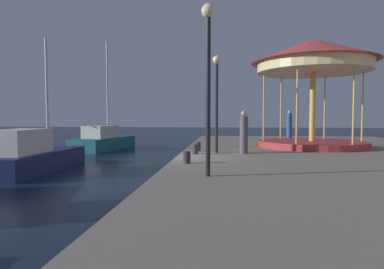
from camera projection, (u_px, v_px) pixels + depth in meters
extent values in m
plane|color=black|center=(177.00, 177.00, 12.81)|extent=(120.00, 120.00, 0.00)
cube|color=gray|center=(355.00, 169.00, 12.14)|extent=(13.25, 27.81, 0.80)
cube|color=#19606B|center=(104.00, 144.00, 23.32)|extent=(3.13, 5.76, 0.87)
cube|color=beige|center=(100.00, 132.00, 22.85)|extent=(1.92, 2.64, 0.83)
cylinder|color=silver|center=(107.00, 89.00, 23.64)|extent=(0.12, 0.12, 6.84)
cylinder|color=silver|center=(98.00, 125.00, 22.60)|extent=(0.54, 2.42, 0.08)
cube|color=#19214C|center=(35.00, 161.00, 14.25)|extent=(2.00, 5.67, 0.83)
cube|color=beige|center=(21.00, 142.00, 13.24)|extent=(1.39, 2.50, 0.99)
cylinder|color=silver|center=(47.00, 94.00, 15.17)|extent=(0.12, 0.12, 5.11)
cylinder|color=silver|center=(32.00, 131.00, 14.00)|extent=(0.09, 2.55, 0.08)
cylinder|color=#B23333|center=(312.00, 144.00, 16.75)|extent=(5.35, 5.35, 0.30)
cylinder|color=gold|center=(312.00, 107.00, 16.65)|extent=(0.28, 0.28, 3.45)
cylinder|color=#F2E099|center=(313.00, 67.00, 16.54)|extent=(5.53, 5.53, 0.50)
cone|color=#C63D38|center=(314.00, 51.00, 16.50)|extent=(6.15, 6.15, 1.16)
cylinder|color=gold|center=(363.00, 107.00, 16.41)|extent=(0.08, 0.08, 3.45)
cylinder|color=gold|center=(325.00, 108.00, 18.62)|extent=(0.08, 0.08, 3.45)
cylinder|color=gold|center=(281.00, 108.00, 18.85)|extent=(0.08, 0.08, 3.45)
cylinder|color=gold|center=(264.00, 107.00, 16.89)|extent=(0.08, 0.08, 3.45)
cylinder|color=gold|center=(297.00, 106.00, 14.68)|extent=(0.08, 0.08, 3.45)
cylinder|color=gold|center=(354.00, 105.00, 14.45)|extent=(0.08, 0.08, 3.45)
cylinder|color=black|center=(208.00, 98.00, 8.37)|extent=(0.12, 0.12, 4.00)
sphere|color=#F9E5B2|center=(208.00, 11.00, 8.26)|extent=(0.36, 0.36, 0.36)
cylinder|color=black|center=(217.00, 109.00, 13.90)|extent=(0.12, 0.12, 3.73)
sphere|color=#F9E5B2|center=(217.00, 60.00, 13.79)|extent=(0.36, 0.36, 0.36)
cylinder|color=#2D2D33|center=(195.00, 149.00, 13.56)|extent=(0.24, 0.24, 0.40)
cylinder|color=#2D2D33|center=(198.00, 146.00, 14.73)|extent=(0.24, 0.24, 0.40)
cylinder|color=#2D2D33|center=(187.00, 157.00, 10.82)|extent=(0.24, 0.24, 0.40)
cylinder|color=#2D4C8C|center=(289.00, 127.00, 22.64)|extent=(0.34, 0.34, 1.72)
sphere|color=tan|center=(289.00, 112.00, 22.59)|extent=(0.24, 0.24, 0.24)
cylinder|color=#514C56|center=(244.00, 135.00, 13.74)|extent=(0.34, 0.34, 1.55)
sphere|color=tan|center=(244.00, 113.00, 13.69)|extent=(0.24, 0.24, 0.24)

